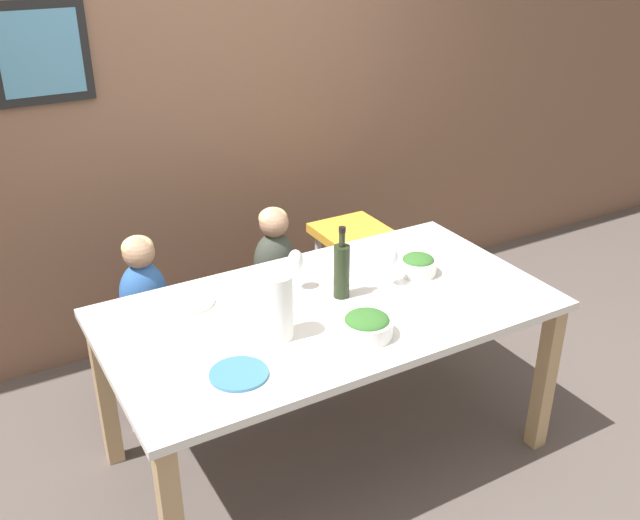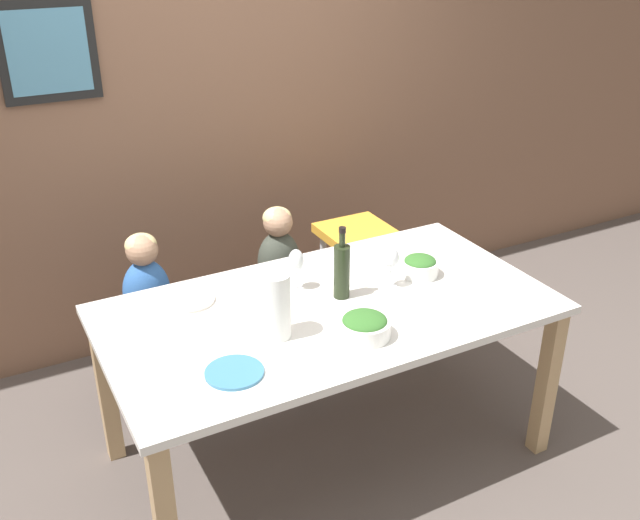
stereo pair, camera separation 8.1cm
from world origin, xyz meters
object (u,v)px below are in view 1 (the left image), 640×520
(wine_bottle, at_px, (342,269))
(salad_bowl_large, at_px, (367,325))
(paper_towel_roll, at_px, (278,306))
(salad_bowl_small, at_px, (418,264))
(person_child_left, at_px, (142,282))
(chair_right_highchair, at_px, (351,253))
(chair_far_left, at_px, (149,336))
(wine_glass_near, at_px, (390,258))
(wine_glass_far, at_px, (296,262))
(chair_far_center, at_px, (276,301))
(dinner_plate_back_left, at_px, (189,302))
(dinner_plate_front_left, at_px, (239,374))
(person_child_center, at_px, (275,250))

(wine_bottle, height_order, salad_bowl_large, wine_bottle)
(paper_towel_roll, height_order, salad_bowl_small, paper_towel_roll)
(person_child_left, bearing_deg, chair_right_highchair, -0.05)
(chair_far_left, distance_m, wine_glass_near, 1.25)
(paper_towel_roll, bearing_deg, wine_glass_near, 12.44)
(wine_bottle, xyz_separation_m, wine_glass_far, (-0.14, 0.15, 0.00))
(chair_far_center, xyz_separation_m, dinner_plate_back_left, (-0.61, -0.44, 0.38))
(chair_far_center, bearing_deg, dinner_plate_front_left, -122.50)
(chair_far_left, relative_size, wine_bottle, 1.47)
(chair_far_left, relative_size, wine_glass_far, 2.53)
(chair_far_center, xyz_separation_m, chair_right_highchair, (0.46, -0.00, 0.17))
(person_child_center, xyz_separation_m, salad_bowl_large, (-0.11, -1.01, 0.13))
(chair_right_highchair, xyz_separation_m, dinner_plate_front_left, (-1.10, -1.01, 0.21))
(chair_far_center, height_order, chair_right_highchair, chair_right_highchair)
(chair_far_left, distance_m, chair_right_highchair, 1.16)
(chair_far_left, distance_m, dinner_plate_front_left, 1.08)
(wine_glass_near, relative_size, wine_glass_far, 1.00)
(chair_right_highchair, relative_size, salad_bowl_large, 3.53)
(person_child_center, relative_size, wine_bottle, 1.41)
(wine_glass_far, bearing_deg, chair_far_center, 73.00)
(dinner_plate_back_left, bearing_deg, dinner_plate_front_left, -92.81)
(chair_right_highchair, height_order, wine_bottle, wine_bottle)
(chair_far_center, bearing_deg, person_child_left, 179.92)
(salad_bowl_small, bearing_deg, person_child_left, 147.10)
(chair_far_left, height_order, dinner_plate_back_left, dinner_plate_back_left)
(wine_glass_far, relative_size, dinner_plate_back_left, 0.88)
(chair_far_left, bearing_deg, dinner_plate_back_left, -80.14)
(wine_bottle, bearing_deg, person_child_center, 87.63)
(chair_far_left, xyz_separation_m, wine_glass_near, (0.89, -0.72, 0.51))
(wine_bottle, bearing_deg, dinner_plate_front_left, -153.07)
(person_child_left, xyz_separation_m, dinner_plate_front_left, (0.05, -1.01, 0.08))
(chair_right_highchair, bearing_deg, dinner_plate_back_left, -157.93)
(chair_right_highchair, bearing_deg, wine_bottle, -125.07)
(person_child_center, distance_m, dinner_plate_back_left, 0.76)
(person_child_left, relative_size, salad_bowl_small, 2.70)
(paper_towel_roll, distance_m, dinner_plate_front_left, 0.31)
(wine_glass_far, bearing_deg, chair_far_left, 133.87)
(chair_right_highchair, distance_m, dinner_plate_back_left, 1.18)
(salad_bowl_small, height_order, dinner_plate_front_left, salad_bowl_small)
(chair_far_left, distance_m, person_child_left, 0.30)
(person_child_center, bearing_deg, wine_glass_near, -74.23)
(person_child_center, relative_size, dinner_plate_back_left, 2.13)
(chair_far_center, distance_m, dinner_plate_back_left, 0.84)
(chair_far_center, bearing_deg, paper_towel_roll, -115.34)
(chair_far_center, height_order, salad_bowl_large, salad_bowl_large)
(chair_right_highchair, bearing_deg, dinner_plate_front_left, -137.56)
(salad_bowl_large, bearing_deg, chair_right_highchair, 60.76)
(chair_right_highchair, bearing_deg, paper_towel_roll, -135.41)
(person_child_left, relative_size, wine_glass_near, 2.42)
(chair_far_left, xyz_separation_m, person_child_center, (0.69, 0.00, 0.30))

